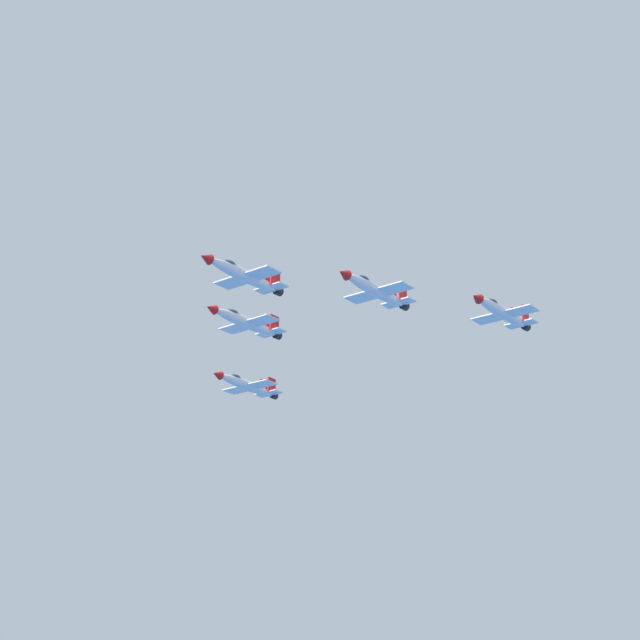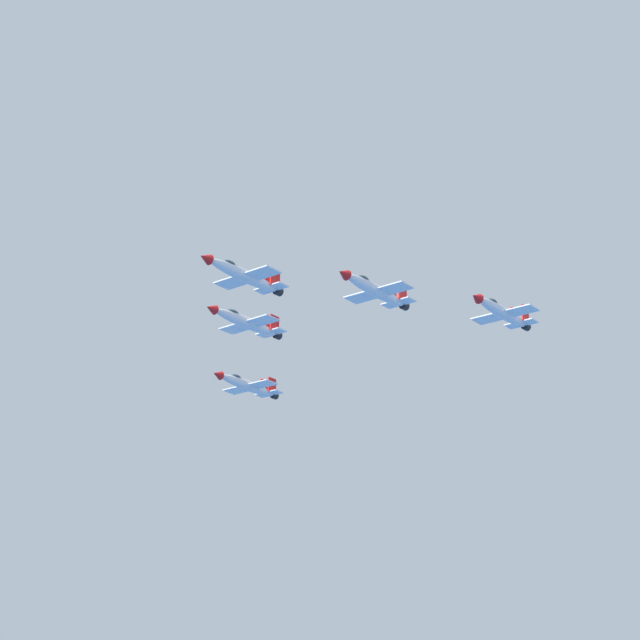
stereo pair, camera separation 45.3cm
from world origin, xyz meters
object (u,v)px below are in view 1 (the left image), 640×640
(jet_left_wingman, at_px, (376,290))
(jet_left_outer, at_px, (502,312))
(jet_right_outer, at_px, (247,385))
(jet_lead, at_px, (244,275))
(jet_right_wingman, at_px, (246,322))

(jet_left_wingman, height_order, jet_left_outer, jet_left_wingman)
(jet_right_outer, bearing_deg, jet_lead, 39.55)
(jet_right_wingman, xyz_separation_m, jet_right_outer, (20.99, -3.32, -4.75))
(jet_lead, relative_size, jet_left_outer, 1.04)
(jet_left_wingman, distance_m, jet_right_wingman, 27.54)
(jet_right_outer, bearing_deg, jet_left_outer, 89.19)
(jet_left_outer, height_order, jet_right_outer, jet_left_outer)
(jet_right_wingman, height_order, jet_right_outer, jet_right_wingman)
(jet_right_wingman, bearing_deg, jet_right_outer, -138.56)
(jet_lead, distance_m, jet_left_outer, 42.59)
(jet_lead, distance_m, jet_right_wingman, 21.25)
(jet_left_wingman, bearing_deg, jet_right_wingman, -90.73)
(jet_left_wingman, relative_size, jet_right_outer, 1.03)
(jet_lead, xyz_separation_m, jet_left_outer, (0.21, -42.49, -2.89))
(jet_left_outer, bearing_deg, jet_right_outer, -90.57)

